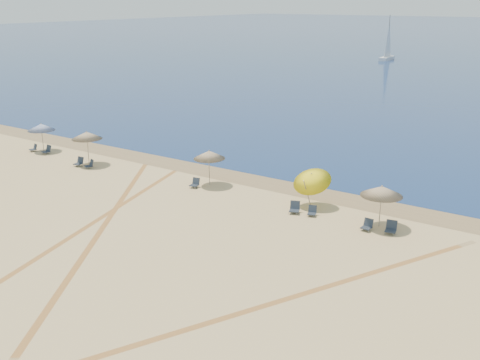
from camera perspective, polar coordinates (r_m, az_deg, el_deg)
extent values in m
plane|color=olive|center=(39.41, 3.26, -0.32)|extent=(500.00, 500.00, 0.00)
cylinder|color=gray|center=(50.28, -19.28, 3.99)|extent=(0.05, 0.05, 2.20)
cone|color=white|center=(50.08, -19.39, 5.04)|extent=(2.24, 2.24, 0.55)
sphere|color=gray|center=(50.02, -19.42, 5.38)|extent=(0.08, 0.08, 0.08)
cylinder|color=gray|center=(45.08, -15.07, 3.03)|extent=(0.05, 0.05, 2.45)
cone|color=beige|center=(44.82, -15.18, 4.36)|extent=(2.33, 2.33, 0.55)
sphere|color=gray|center=(44.76, -15.21, 4.74)|extent=(0.08, 0.08, 0.08)
cylinder|color=gray|center=(38.73, -3.12, 1.13)|extent=(0.05, 0.11, 2.30)
cone|color=beige|center=(38.48, -3.12, 2.56)|extent=(2.16, 2.18, 0.61)
sphere|color=gray|center=(38.40, -3.13, 2.99)|extent=(0.08, 0.08, 0.08)
cylinder|color=gray|center=(34.52, 6.79, -1.37)|extent=(0.05, 1.13, 1.98)
cone|color=yellow|center=(34.66, 7.20, 0.17)|extent=(2.35, 2.32, 1.63)
sphere|color=gray|center=(34.57, 7.22, 0.64)|extent=(0.08, 0.08, 0.08)
cylinder|color=gray|center=(32.54, 13.95, -2.71)|extent=(0.05, 0.05, 2.26)
cone|color=beige|center=(32.22, 14.08, -1.08)|extent=(2.34, 2.34, 0.55)
sphere|color=gray|center=(32.12, 14.12, -0.57)|extent=(0.08, 0.08, 0.08)
cube|color=#1C232E|center=(50.65, -20.16, 2.90)|extent=(0.62, 0.62, 0.05)
cube|color=#1C232E|center=(50.68, -19.92, 3.19)|extent=(0.53, 0.31, 0.45)
cylinder|color=#A5A5AD|center=(50.76, -20.39, 2.81)|extent=(0.02, 0.02, 0.16)
cylinder|color=#A5A5AD|center=(50.39, -20.23, 2.72)|extent=(0.02, 0.02, 0.16)
cube|color=#1C232E|center=(49.42, -18.97, 2.71)|extent=(0.65, 0.65, 0.05)
cube|color=#1C232E|center=(49.50, -18.71, 3.06)|extent=(0.61, 0.29, 0.52)
cylinder|color=#A5A5AD|center=(49.52, -19.29, 2.59)|extent=(0.03, 0.03, 0.19)
cylinder|color=#A5A5AD|center=(49.12, -19.02, 2.50)|extent=(0.03, 0.03, 0.19)
cube|color=#1C232E|center=(45.04, -16.00, 1.57)|extent=(0.60, 0.60, 0.05)
cube|color=#1C232E|center=(45.16, -15.77, 1.96)|extent=(0.58, 0.24, 0.51)
cylinder|color=#A5A5AD|center=(45.10, -16.39, 1.43)|extent=(0.02, 0.02, 0.19)
cylinder|color=#A5A5AD|center=(44.78, -15.99, 1.35)|extent=(0.02, 0.02, 0.19)
cube|color=#1C232E|center=(44.29, -15.02, 1.37)|extent=(0.71, 0.71, 0.05)
cube|color=#1C232E|center=(44.30, -14.72, 1.71)|extent=(0.57, 0.39, 0.48)
cylinder|color=#A5A5AD|center=(44.39, -15.29, 1.26)|extent=(0.02, 0.02, 0.18)
cylinder|color=#A5A5AD|center=(43.99, -15.11, 1.13)|extent=(0.02, 0.02, 0.18)
cube|color=#1C232E|center=(38.50, -4.64, -0.53)|extent=(0.58, 0.58, 0.05)
cube|color=#1C232E|center=(38.63, -4.44, -0.10)|extent=(0.54, 0.25, 0.47)
cylinder|color=#A5A5AD|center=(38.49, -5.08, -0.68)|extent=(0.02, 0.02, 0.17)
cylinder|color=#A5A5AD|center=(38.28, -4.55, -0.77)|extent=(0.02, 0.02, 0.17)
cube|color=#1C232E|center=(33.96, 5.50, -3.07)|extent=(0.75, 0.75, 0.05)
cube|color=#1C232E|center=(34.13, 5.57, -2.51)|extent=(0.61, 0.41, 0.51)
cylinder|color=#A5A5AD|center=(33.85, 4.93, -3.30)|extent=(0.03, 0.03, 0.19)
cylinder|color=#A5A5AD|center=(33.79, 5.71, -3.36)|extent=(0.03, 0.03, 0.19)
cube|color=#1C232E|center=(33.67, 7.25, -3.37)|extent=(0.62, 0.62, 0.04)
cube|color=#1C232E|center=(33.82, 7.32, -2.89)|extent=(0.52, 0.33, 0.44)
cylinder|color=#A5A5AD|center=(33.58, 6.77, -3.56)|extent=(0.02, 0.02, 0.16)
cylinder|color=#A5A5AD|center=(33.52, 7.43, -3.62)|extent=(0.02, 0.02, 0.16)
cube|color=#1C232E|center=(32.13, 12.60, -4.71)|extent=(0.56, 0.56, 0.05)
cube|color=#1C232E|center=(32.26, 12.83, -4.20)|extent=(0.54, 0.23, 0.47)
cylinder|color=#A5A5AD|center=(32.08, 12.12, -4.89)|extent=(0.02, 0.02, 0.17)
cylinder|color=#A5A5AD|center=(31.92, 12.80, -5.05)|extent=(0.02, 0.02, 0.17)
cube|color=#1C232E|center=(32.00, 14.93, -4.96)|extent=(0.68, 0.68, 0.05)
cube|color=#1C232E|center=(32.17, 15.04, -4.36)|extent=(0.61, 0.32, 0.52)
cylinder|color=#A5A5AD|center=(31.88, 14.37, -5.19)|extent=(0.03, 0.03, 0.19)
cylinder|color=#A5A5AD|center=(31.83, 15.20, -5.29)|extent=(0.03, 0.03, 0.19)
cube|color=white|center=(124.91, 14.56, 11.77)|extent=(1.91, 6.18, 0.67)
cylinder|color=gray|center=(124.57, 14.72, 13.75)|extent=(0.13, 0.13, 8.87)
plane|color=tan|center=(32.33, -16.14, -5.19)|extent=(34.21, 34.21, 0.00)
plane|color=tan|center=(33.16, -15.06, -4.51)|extent=(34.21, 34.21, 0.00)
plane|color=tan|center=(23.38, -1.72, -13.77)|extent=(37.43, 37.43, 0.00)
plane|color=tan|center=(23.84, 0.67, -13.08)|extent=(37.43, 37.43, 0.00)
plane|color=tan|center=(33.46, -13.31, -4.16)|extent=(38.64, 38.64, 0.00)
plane|color=tan|center=(34.45, -12.85, -3.48)|extent=(38.64, 38.64, 0.00)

